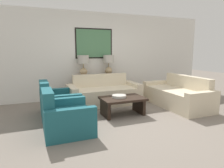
{
  "coord_description": "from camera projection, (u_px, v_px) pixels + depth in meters",
  "views": [
    {
      "loc": [
        -1.81,
        -3.57,
        1.48
      ],
      "look_at": [
        0.02,
        1.05,
        0.65
      ],
      "focal_mm": 32.0,
      "sensor_mm": 36.0,
      "label": 1
    }
  ],
  "objects": [
    {
      "name": "couch_by_back_wall",
      "position": [
        104.0,
        94.0,
        5.6
      ],
      "size": [
        1.97,
        0.9,
        0.81
      ],
      "color": "beige",
      "rests_on": "ground_plane"
    },
    {
      "name": "armchair_near_back_wall",
      "position": [
        58.0,
        104.0,
        4.62
      ],
      "size": [
        0.85,
        0.94,
        0.81
      ],
      "color": "#1E5B66",
      "rests_on": "ground_plane"
    },
    {
      "name": "coffee_table",
      "position": [
        123.0,
        102.0,
        4.64
      ],
      "size": [
        0.99,
        0.66,
        0.41
      ],
      "color": "black",
      "rests_on": "ground_plane"
    },
    {
      "name": "armchair_near_camera",
      "position": [
        65.0,
        118.0,
        3.64
      ],
      "size": [
        0.85,
        0.94,
        0.81
      ],
      "color": "#1E5B66",
      "rests_on": "ground_plane"
    },
    {
      "name": "table_lamp_right",
      "position": [
        109.0,
        63.0,
        6.23
      ],
      "size": [
        0.33,
        0.33,
        0.62
      ],
      "color": "tan",
      "rests_on": "console_table"
    },
    {
      "name": "decorative_bowl",
      "position": [
        119.0,
        96.0,
        4.62
      ],
      "size": [
        0.33,
        0.33,
        0.06
      ],
      "color": "beige",
      "rests_on": "coffee_table"
    },
    {
      "name": "ground_plane",
      "position": [
        129.0,
        122.0,
        4.18
      ],
      "size": [
        20.0,
        20.0,
        0.0
      ],
      "primitive_type": "plane",
      "color": "slate"
    },
    {
      "name": "table_lamp_left",
      "position": [
        83.0,
        63.0,
        5.94
      ],
      "size": [
        0.33,
        0.33,
        0.62
      ],
      "color": "tan",
      "rests_on": "console_table"
    },
    {
      "name": "couch_by_side",
      "position": [
        177.0,
        96.0,
        5.38
      ],
      "size": [
        0.9,
        1.97,
        0.81
      ],
      "color": "beige",
      "rests_on": "ground_plane"
    },
    {
      "name": "back_wall",
      "position": [
        94.0,
        55.0,
        6.29
      ],
      "size": [
        7.93,
        0.12,
        2.65
      ],
      "color": "silver",
      "rests_on": "ground_plane"
    },
    {
      "name": "console_table",
      "position": [
        97.0,
        87.0,
        6.21
      ],
      "size": [
        1.31,
        0.36,
        0.72
      ],
      "color": "brown",
      "rests_on": "ground_plane"
    }
  ]
}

